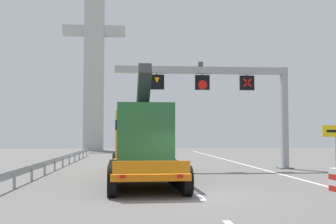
{
  "coord_description": "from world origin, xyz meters",
  "views": [
    {
      "loc": [
        -2.08,
        -15.74,
        2.19
      ],
      "look_at": [
        -0.23,
        7.22,
        3.44
      ],
      "focal_mm": 46.15,
      "sensor_mm": 36.0,
      "label": 1
    }
  ],
  "objects": [
    {
      "name": "overhead_lane_gantry",
      "position": [
        3.92,
        12.06,
        5.39
      ],
      "size": [
        11.63,
        0.9,
        6.98
      ],
      "color": "#9EA0A5",
      "rests_on": "ground"
    },
    {
      "name": "lane_markings",
      "position": [
        0.3,
        26.96,
        0.01
      ],
      "size": [
        0.2,
        68.52,
        0.01
      ],
      "color": "silver",
      "rests_on": "ground"
    },
    {
      "name": "ground",
      "position": [
        0.0,
        0.0,
        0.0
      ],
      "size": [
        112.0,
        112.0,
        0.0
      ],
      "primitive_type": "plane",
      "color": "slate"
    },
    {
      "name": "guardrail_left",
      "position": [
        -7.01,
        14.86,
        0.56
      ],
      "size": [
        0.13,
        33.72,
        0.76
      ],
      "color": "#999EA3",
      "rests_on": "ground"
    },
    {
      "name": "heavy_haul_truck_orange",
      "position": [
        -1.74,
        7.18,
        1.99
      ],
      "size": [
        3.45,
        14.14,
        5.3
      ],
      "color": "orange",
      "rests_on": "ground"
    },
    {
      "name": "bridge_pylon_distant",
      "position": [
        -7.82,
        47.3,
        14.45
      ],
      "size": [
        9.0,
        2.0,
        28.14
      ],
      "color": "#B7B7B2",
      "rests_on": "ground"
    },
    {
      "name": "edge_line_right",
      "position": [
        6.2,
        12.0,
        0.01
      ],
      "size": [
        0.2,
        63.0,
        0.01
      ],
      "primitive_type": "cube",
      "color": "silver",
      "rests_on": "ground"
    }
  ]
}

